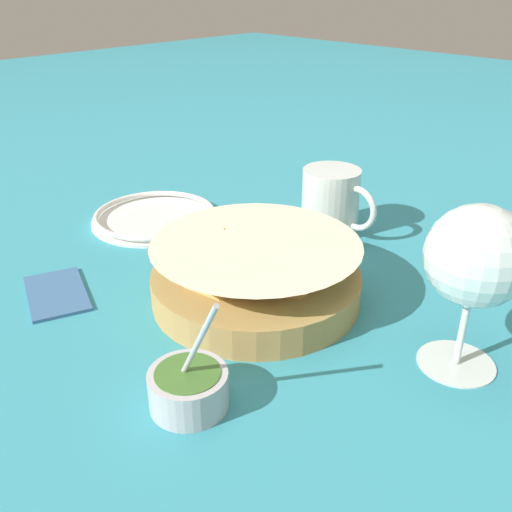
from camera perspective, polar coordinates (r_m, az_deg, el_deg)
ground_plane at (r=0.71m, az=-0.70°, el=-2.36°), size 4.00×4.00×0.00m
food_basket at (r=0.66m, az=0.00°, el=-1.89°), size 0.24×0.24×0.07m
sauce_cup at (r=0.52m, az=-6.77°, el=-12.89°), size 0.08×0.07×0.12m
wine_glass at (r=0.54m, az=21.17°, el=-0.44°), size 0.09×0.09×0.17m
beer_mug at (r=0.83m, az=7.52°, el=5.22°), size 0.12×0.08×0.09m
side_plate at (r=0.88m, az=-10.04°, el=3.93°), size 0.19×0.19×0.01m
napkin at (r=0.72m, az=-19.34°, el=-3.41°), size 0.12×0.10×0.01m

